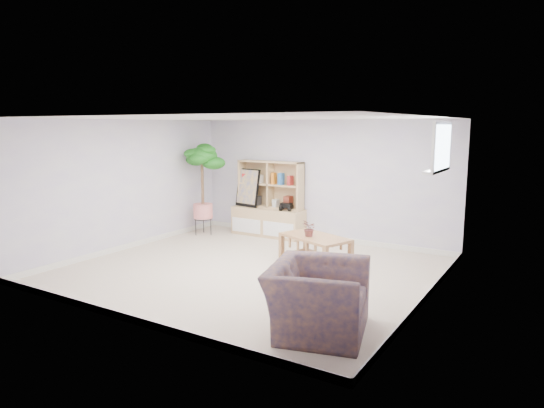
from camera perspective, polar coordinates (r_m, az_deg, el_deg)
The scene contains 14 objects.
floor at distance 7.84m, azimuth -2.48°, elevation -7.75°, with size 5.50×5.00×0.01m, color beige.
ceiling at distance 7.50m, azimuth -2.61°, elevation 10.07°, with size 5.50×5.00×0.01m, color silver.
walls at distance 7.58m, azimuth -2.55°, elevation 0.96°, with size 5.51×5.01×2.40m.
baseboard at distance 7.83m, azimuth -2.49°, elevation -7.40°, with size 5.50×5.00×0.10m, color white, non-canonical shape.
window at distance 6.98m, azimuth 19.41°, elevation 6.34°, with size 0.10×0.98×0.68m, color silver, non-canonical shape.
window_sill at distance 7.01m, azimuth 18.79°, elevation 3.76°, with size 0.14×1.00×0.04m, color white.
storage_unit at distance 10.08m, azimuth -0.46°, elevation 0.61°, with size 1.56×0.53×1.56m, color tan, non-canonical shape.
poster at distance 10.26m, azimuth -2.86°, elevation 1.93°, with size 0.58×0.13×0.80m, color yellow, non-canonical shape.
toy_truck at distance 9.80m, azimuth 1.69°, elevation -0.27°, with size 0.33×0.23×0.17m, color black, non-canonical shape.
coffee_table at distance 8.13m, azimuth 5.08°, elevation -5.42°, with size 1.16×0.63×0.48m, color brown, non-canonical shape.
table_plant at distance 8.00m, azimuth 4.43°, elevation -2.88°, with size 0.25×0.22×0.28m, color #1A5118.
floor_tree at distance 10.26m, azimuth -8.17°, elevation 1.70°, with size 0.71×0.71×1.92m, color #126613, non-canonical shape.
armchair at distance 5.50m, azimuth 5.39°, elevation -10.44°, with size 1.19×1.03×0.88m, color navy.
sill_plant at distance 7.29m, azimuth 19.37°, elevation 4.98°, with size 0.13×0.10×0.23m, color #126613.
Camera 1 is at (4.20, -6.22, 2.29)m, focal length 32.00 mm.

